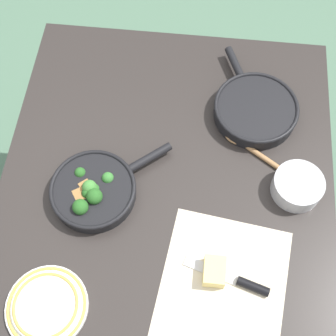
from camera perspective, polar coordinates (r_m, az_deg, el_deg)
name	(u,v)px	position (r m, az deg, el deg)	size (l,w,h in m)	color
ground_plane	(168,247)	(2.06, 0.00, -9.58)	(14.00, 14.00, 0.00)	#51755B
dining_table_red	(168,183)	(1.44, 0.00, -1.89)	(1.05, 0.96, 0.74)	#2D2826
skillet_broccoli	(94,190)	(1.32, -9.01, -2.72)	(0.29, 0.33, 0.07)	black
skillet_eggs	(255,110)	(1.46, 10.59, 7.02)	(0.36, 0.26, 0.05)	black
wooden_spoon	(260,155)	(1.40, 11.16, 1.56)	(0.21, 0.30, 0.02)	#A87A4C
parchment_sheet	(222,290)	(1.26, 6.62, -14.59)	(0.43, 0.37, 0.00)	beige
grater_knife	(239,281)	(1.26, 8.60, -13.47)	(0.09, 0.23, 0.02)	silver
cheese_block	(214,271)	(1.24, 5.67, -12.44)	(0.07, 0.06, 0.05)	#EFD67A
dinner_plate_stack	(46,306)	(1.27, -14.60, -15.99)	(0.21, 0.21, 0.03)	silver
prep_bowl_steel	(297,186)	(1.36, 15.49, -2.16)	(0.14, 0.14, 0.06)	#B7B7BC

